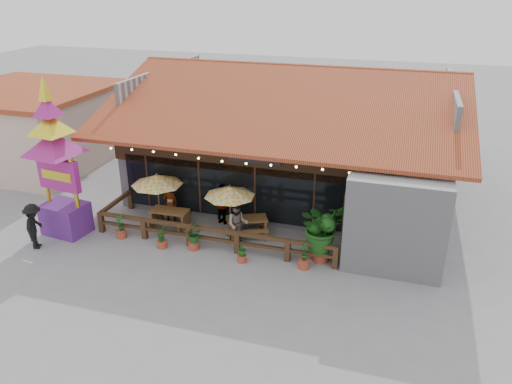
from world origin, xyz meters
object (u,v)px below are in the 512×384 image
(umbrella_right, at_px, (230,192))
(tropical_plant, at_px, (322,228))
(picnic_table_left, at_px, (170,215))
(thai_sign_tower, at_px, (54,148))
(picnic_table_right, at_px, (247,224))
(pedestrian, at_px, (34,226))
(umbrella_left, at_px, (157,180))

(umbrella_right, height_order, tropical_plant, tropical_plant)
(picnic_table_left, relative_size, thai_sign_tower, 0.23)
(picnic_table_right, relative_size, pedestrian, 1.11)
(umbrella_left, bearing_deg, picnic_table_right, 1.15)
(thai_sign_tower, relative_size, tropical_plant, 2.93)
(tropical_plant, xyz_separation_m, pedestrian, (-10.89, -2.31, -0.44))
(picnic_table_left, height_order, picnic_table_right, picnic_table_right)
(umbrella_right, relative_size, picnic_table_left, 1.55)
(umbrella_right, height_order, picnic_table_left, umbrella_right)
(umbrella_left, height_order, thai_sign_tower, thai_sign_tower)
(umbrella_left, bearing_deg, pedestrian, -138.14)
(umbrella_right, height_order, picnic_table_right, umbrella_right)
(umbrella_right, xyz_separation_m, thai_sign_tower, (-6.60, -1.81, 1.79))
(picnic_table_left, relative_size, pedestrian, 0.89)
(picnic_table_right, xyz_separation_m, tropical_plant, (3.26, -1.08, 0.84))
(umbrella_left, distance_m, picnic_table_left, 1.61)
(umbrella_right, xyz_separation_m, tropical_plant, (3.94, -0.94, -0.56))
(umbrella_right, distance_m, pedestrian, 7.74)
(tropical_plant, bearing_deg, umbrella_right, 166.57)
(picnic_table_left, xyz_separation_m, thai_sign_tower, (-3.89, -1.72, 3.20))
(thai_sign_tower, xyz_separation_m, pedestrian, (-0.35, -1.44, -2.79))
(umbrella_right, xyz_separation_m, pedestrian, (-6.95, -3.25, -1.01))
(tropical_plant, bearing_deg, pedestrian, -168.04)
(picnic_table_left, bearing_deg, umbrella_left, 164.75)
(umbrella_right, relative_size, tropical_plant, 1.06)
(thai_sign_tower, height_order, tropical_plant, thai_sign_tower)
(picnic_table_left, bearing_deg, picnic_table_right, 3.84)
(umbrella_left, height_order, tropical_plant, tropical_plant)
(picnic_table_left, xyz_separation_m, picnic_table_right, (3.39, 0.23, 0.01))
(tropical_plant, distance_m, pedestrian, 11.14)
(picnic_table_left, distance_m, thai_sign_tower, 5.33)
(picnic_table_right, distance_m, thai_sign_tower, 8.19)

